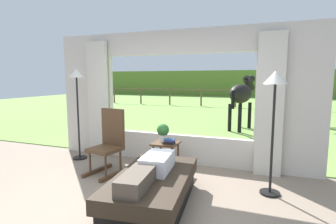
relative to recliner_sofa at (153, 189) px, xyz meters
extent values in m
plane|color=gray|center=(-0.31, -0.42, -0.22)|extent=(12.00, 12.00, 0.00)
cube|color=beige|center=(-2.33, 1.84, 1.06)|extent=(1.15, 0.12, 2.55)
cube|color=beige|center=(1.72, 1.84, 1.06)|extent=(1.15, 0.12, 2.55)
cube|color=beige|center=(-0.31, 1.84, 0.06)|extent=(2.90, 0.12, 0.55)
cube|color=beige|center=(-0.31, 1.84, 2.11)|extent=(2.90, 0.12, 0.45)
cube|color=beige|center=(-2.00, 1.70, 0.98)|extent=(0.44, 0.10, 2.40)
cube|color=beige|center=(1.38, 1.70, 0.98)|extent=(0.44, 0.10, 2.40)
cube|color=#759E47|center=(-0.31, 12.74, -0.21)|extent=(36.00, 21.68, 0.02)
cube|color=#5A7A30|center=(-0.31, 22.58, 0.98)|extent=(36.00, 2.00, 2.40)
cube|color=black|center=(0.00, 0.00, -0.10)|extent=(1.00, 1.65, 0.24)
cube|color=#2D2319|center=(0.00, 0.00, 0.11)|extent=(1.08, 1.79, 0.18)
cube|color=silver|center=(0.00, 0.15, 0.31)|extent=(0.40, 0.63, 0.22)
cube|color=#4C4238|center=(0.00, -0.45, 0.29)|extent=(0.35, 0.71, 0.18)
sphere|color=tan|center=(0.00, 0.54, 0.31)|extent=(0.20, 0.20, 0.20)
cube|color=#4C331E|center=(-1.22, 0.75, 0.22)|extent=(0.56, 0.56, 0.06)
cube|color=#4C331E|center=(-1.18, 0.96, 0.56)|extent=(0.48, 0.15, 0.68)
cube|color=#4C331E|center=(-1.42, 0.79, -0.19)|extent=(0.18, 0.68, 0.06)
cube|color=#4C331E|center=(-1.02, 0.71, -0.19)|extent=(0.18, 0.68, 0.06)
cylinder|color=#4C331E|center=(-1.43, 0.60, 0.02)|extent=(0.04, 0.04, 0.38)
cylinder|color=#4C331E|center=(-1.08, 0.54, 0.02)|extent=(0.04, 0.04, 0.38)
cylinder|color=#4C331E|center=(-1.36, 0.96, 0.02)|extent=(0.04, 0.04, 0.38)
cylinder|color=#4C331E|center=(-1.01, 0.89, 0.02)|extent=(0.04, 0.04, 0.38)
cube|color=#4C331E|center=(-0.30, 1.27, 0.29)|extent=(0.44, 0.44, 0.03)
cylinder|color=#4C331E|center=(-0.47, 1.10, 0.03)|extent=(0.04, 0.04, 0.49)
cylinder|color=#4C331E|center=(-0.13, 1.10, 0.03)|extent=(0.04, 0.04, 0.49)
cylinder|color=#4C331E|center=(-0.47, 1.44, 0.03)|extent=(0.04, 0.04, 0.49)
cylinder|color=#4C331E|center=(-0.13, 1.44, 0.03)|extent=(0.04, 0.04, 0.49)
cylinder|color=silver|center=(-0.38, 1.33, 0.36)|extent=(0.14, 0.14, 0.12)
sphere|color=#2D6B2D|center=(-0.38, 1.33, 0.51)|extent=(0.22, 0.22, 0.22)
cube|color=black|center=(-0.21, 1.20, 0.32)|extent=(0.18, 0.13, 0.03)
cube|color=#59336B|center=(-0.21, 1.21, 0.35)|extent=(0.17, 0.13, 0.03)
cube|color=#23478C|center=(-0.21, 1.20, 0.37)|extent=(0.17, 0.16, 0.02)
cylinder|color=black|center=(-2.23, 1.33, -0.20)|extent=(0.28, 0.28, 0.03)
cylinder|color=black|center=(-2.23, 1.33, 0.61)|extent=(0.04, 0.04, 1.66)
cone|color=white|center=(-2.23, 1.33, 1.53)|extent=(0.32, 0.32, 0.18)
cylinder|color=black|center=(1.43, 0.90, -0.20)|extent=(0.28, 0.28, 0.03)
cylinder|color=black|center=(1.43, 0.90, 0.56)|extent=(0.04, 0.04, 1.57)
cone|color=white|center=(1.43, 0.90, 1.44)|extent=(0.32, 0.32, 0.18)
ellipsoid|color=black|center=(0.57, 5.57, 0.95)|extent=(0.89, 1.35, 0.60)
cylinder|color=black|center=(0.76, 6.23, 1.26)|extent=(0.42, 0.65, 0.53)
ellipsoid|color=black|center=(0.83, 6.46, 1.41)|extent=(0.33, 0.52, 0.24)
cube|color=black|center=(0.74, 6.15, 1.29)|extent=(0.20, 0.43, 0.32)
cylinder|color=black|center=(0.40, 5.00, 0.80)|extent=(0.12, 0.12, 0.55)
cylinder|color=black|center=(0.54, 6.02, 0.23)|extent=(0.11, 0.11, 0.85)
cylinder|color=black|center=(0.84, 5.93, 0.23)|extent=(0.11, 0.11, 0.85)
cylinder|color=black|center=(0.30, 5.22, 0.23)|extent=(0.11, 0.11, 0.85)
cylinder|color=black|center=(0.61, 5.13, 0.23)|extent=(0.11, 0.11, 0.85)
cylinder|color=#4C3823|center=(2.10, 7.97, 0.99)|extent=(0.32, 0.32, 2.38)
cylinder|color=#47331E|center=(1.81, 8.45, 1.60)|extent=(1.23, 0.78, 0.94)
cylinder|color=#47331E|center=(1.91, 8.46, 2.12)|extent=(1.32, 0.58, 0.75)
cylinder|color=#47331E|center=(2.26, 8.35, 1.94)|extent=(0.90, 0.44, 0.85)
cylinder|color=#47331E|center=(1.68, 8.10, 2.33)|extent=(0.41, 1.11, 0.71)
cylinder|color=brown|center=(-8.31, 12.43, 0.35)|extent=(0.10, 0.10, 1.10)
cylinder|color=brown|center=(-6.31, 12.43, 0.35)|extent=(0.10, 0.10, 1.10)
cylinder|color=brown|center=(-4.31, 12.43, 0.35)|extent=(0.10, 0.10, 1.10)
cylinder|color=brown|center=(-2.31, 12.43, 0.35)|extent=(0.10, 0.10, 1.10)
cylinder|color=brown|center=(-0.31, 12.43, 0.35)|extent=(0.10, 0.10, 1.10)
cylinder|color=brown|center=(1.69, 12.43, 0.35)|extent=(0.10, 0.10, 1.10)
cylinder|color=brown|center=(3.69, 12.43, 0.35)|extent=(0.10, 0.10, 1.10)
cube|color=brown|center=(-0.31, 12.43, 0.75)|extent=(16.00, 0.06, 0.08)
camera|label=1|loc=(1.32, -2.98, 1.42)|focal=28.17mm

